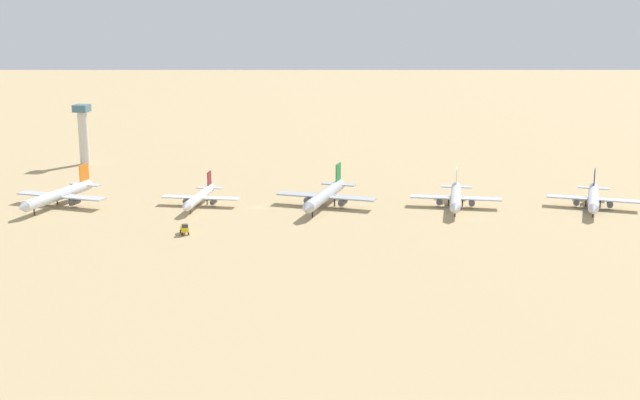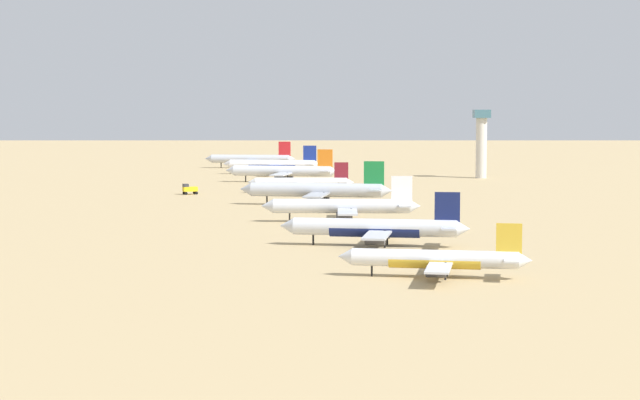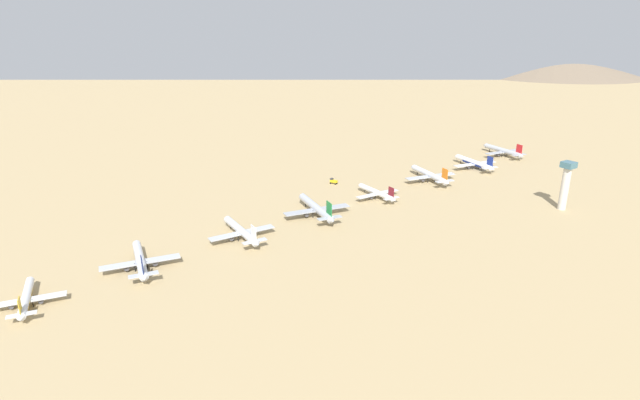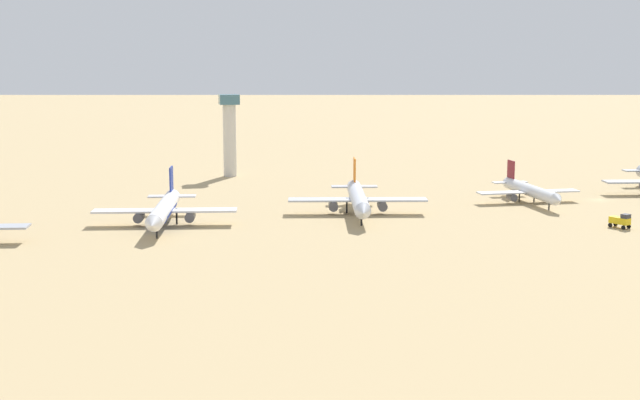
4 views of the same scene
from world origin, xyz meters
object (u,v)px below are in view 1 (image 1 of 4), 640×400
at_px(parked_jet_3, 200,197).
at_px(parked_jet_4, 325,195).
at_px(parked_jet_6, 593,198).
at_px(control_tower, 83,131).
at_px(service_truck, 184,228).
at_px(parked_jet_2, 59,195).
at_px(parked_jet_5, 456,197).

distance_m(parked_jet_3, parked_jet_4, 50.56).
distance_m(parked_jet_6, control_tower, 246.28).
relative_size(parked_jet_3, parked_jet_6, 0.88).
xyz_separation_m(service_truck, control_tower, (-118.93, -89.08, 14.72)).
distance_m(parked_jet_3, control_tower, 114.50).
relative_size(parked_jet_2, control_tower, 1.60).
bearing_deg(control_tower, parked_jet_4, 61.42).
bearing_deg(control_tower, parked_jet_5, 70.45).
height_order(parked_jet_4, service_truck, parked_jet_4).
relative_size(parked_jet_3, control_tower, 1.30).
bearing_deg(parked_jet_6, parked_jet_3, -83.16).
height_order(parked_jet_2, parked_jet_5, parked_jet_2).
bearing_deg(parked_jet_5, parked_jet_3, -83.02).
xyz_separation_m(parked_jet_3, parked_jet_6, (-18.70, 155.90, 0.45)).
distance_m(parked_jet_5, parked_jet_6, 54.47).
relative_size(parked_jet_3, parked_jet_5, 0.88).
height_order(parked_jet_3, service_truck, parked_jet_3).
distance_m(parked_jet_4, parked_jet_5, 52.02).
xyz_separation_m(parked_jet_4, parked_jet_5, (-6.94, 51.55, -0.53)).
bearing_deg(parked_jet_4, control_tower, -118.58).
bearing_deg(parked_jet_6, control_tower, -103.95).
height_order(parked_jet_4, control_tower, control_tower).
bearing_deg(service_truck, parked_jet_6, 111.72).
distance_m(parked_jet_2, parked_jet_6, 213.28).
distance_m(parked_jet_5, service_truck, 109.43).
height_order(parked_jet_2, parked_jet_3, parked_jet_2).
bearing_deg(control_tower, service_truck, 36.84).
distance_m(parked_jet_2, service_truck, 69.97).
xyz_separation_m(parked_jet_2, parked_jet_3, (-8.44, 55.64, -0.87)).
bearing_deg(parked_jet_4, parked_jet_2, -82.49).
height_order(parked_jet_6, control_tower, control_tower).
relative_size(parked_jet_4, service_truck, 8.79).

